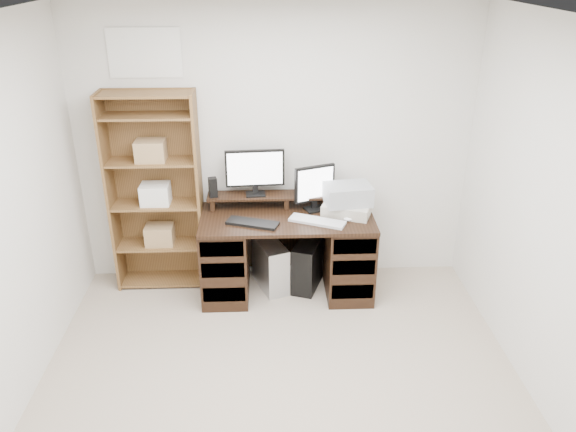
{
  "coord_description": "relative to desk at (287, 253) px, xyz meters",
  "views": [
    {
      "loc": [
        -0.08,
        -2.76,
        2.81
      ],
      "look_at": [
        0.09,
        1.43,
        0.85
      ],
      "focal_mm": 35.0,
      "sensor_mm": 36.0,
      "label": 1
    }
  ],
  "objects": [
    {
      "name": "basket",
      "position": [
        0.53,
        0.03,
        0.54
      ],
      "size": [
        0.42,
        0.33,
        0.17
      ],
      "primitive_type": "cube",
      "rotation": [
        0.0,
        0.0,
        0.13
      ],
      "color": "#9CA1A7",
      "rests_on": "printer"
    },
    {
      "name": "printer",
      "position": [
        0.53,
        0.03,
        0.41
      ],
      "size": [
        0.48,
        0.42,
        0.1
      ],
      "primitive_type": "cube",
      "rotation": [
        0.0,
        0.0,
        -0.35
      ],
      "color": "#B6AE9F",
      "rests_on": "desk"
    },
    {
      "name": "monitor_wide",
      "position": [
        -0.27,
        0.22,
        0.71
      ],
      "size": [
        0.52,
        0.14,
        0.41
      ],
      "rotation": [
        0.0,
        0.0,
        0.07
      ],
      "color": "black",
      "rests_on": "riser_shelf"
    },
    {
      "name": "keyboard_white",
      "position": [
        0.25,
        -0.14,
        0.37
      ],
      "size": [
        0.49,
        0.33,
        0.02
      ],
      "primitive_type": "cube",
      "rotation": [
        0.0,
        0.0,
        -0.42
      ],
      "color": "silver",
      "rests_on": "desk"
    },
    {
      "name": "bookshelf",
      "position": [
        -1.15,
        0.21,
        0.53
      ],
      "size": [
        0.8,
        0.3,
        1.8
      ],
      "color": "brown",
      "rests_on": "ground"
    },
    {
      "name": "room",
      "position": [
        -0.1,
        -1.64,
        0.86
      ],
      "size": [
        3.54,
        4.04,
        2.54
      ],
      "color": "#B5A48F",
      "rests_on": "ground"
    },
    {
      "name": "tower_black",
      "position": [
        0.2,
        0.07,
        -0.16
      ],
      "size": [
        0.34,
        0.49,
        0.45
      ],
      "rotation": [
        0.0,
        0.0,
        -0.34
      ],
      "color": "black",
      "rests_on": "ground"
    },
    {
      "name": "desk",
      "position": [
        0.0,
        0.0,
        0.0
      ],
      "size": [
        1.5,
        0.7,
        0.75
      ],
      "color": "black",
      "rests_on": "ground"
    },
    {
      "name": "keyboard_black",
      "position": [
        -0.3,
        -0.15,
        0.37
      ],
      "size": [
        0.46,
        0.28,
        0.02
      ],
      "primitive_type": "cube",
      "rotation": [
        0.0,
        0.0,
        -0.34
      ],
      "color": "black",
      "rests_on": "desk"
    },
    {
      "name": "speaker",
      "position": [
        -0.64,
        0.18,
        0.57
      ],
      "size": [
        0.09,
        0.09,
        0.18
      ],
      "primitive_type": "cube",
      "rotation": [
        0.0,
        0.0,
        0.24
      ],
      "color": "black",
      "rests_on": "riser_shelf"
    },
    {
      "name": "mouse",
      "position": [
        0.52,
        -0.12,
        0.38
      ],
      "size": [
        0.09,
        0.06,
        0.03
      ],
      "primitive_type": "ellipsoid",
      "rotation": [
        0.0,
        0.0,
        -0.06
      ],
      "color": "white",
      "rests_on": "desk"
    },
    {
      "name": "tower_silver",
      "position": [
        -0.15,
        0.07,
        -0.16
      ],
      "size": [
        0.35,
        0.49,
        0.45
      ],
      "primitive_type": "cube",
      "rotation": [
        0.0,
        0.0,
        0.36
      ],
      "color": "silver",
      "rests_on": "ground"
    },
    {
      "name": "monitor_small",
      "position": [
        0.25,
        0.14,
        0.58
      ],
      "size": [
        0.36,
        0.2,
        0.41
      ],
      "rotation": [
        0.0,
        0.0,
        0.36
      ],
      "color": "black",
      "rests_on": "desk"
    },
    {
      "name": "riser_shelf",
      "position": [
        -0.0,
        0.21,
        0.45
      ],
      "size": [
        1.4,
        0.22,
        0.12
      ],
      "color": "black",
      "rests_on": "desk"
    }
  ]
}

